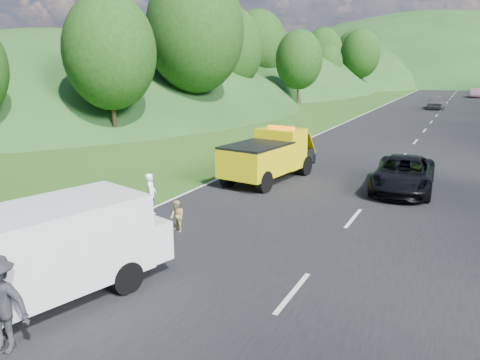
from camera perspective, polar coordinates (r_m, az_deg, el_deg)
The scene contains 14 objects.
ground at distance 14.05m, azimuth -2.32°, elevation -7.70°, with size 320.00×320.00×0.00m, color #38661E.
road_surface at distance 51.79m, azimuth 22.85°, elevation 7.24°, with size 14.00×200.00×0.02m, color black.
tree_line_left at distance 75.95m, azimuth 7.04°, elevation 10.06°, with size 14.00×140.00×14.00m, color #284F17, non-canonical shape.
hills_backdrop at distance 146.21m, azimuth 27.02°, elevation 10.56°, with size 201.00×288.60×44.00m, color #2D5B23, non-canonical shape.
tow_truck at distance 21.12m, azimuth 3.60°, elevation 3.01°, with size 2.73×5.75×2.38m.
white_van at distance 11.05m, azimuth -23.57°, elevation -8.10°, with size 4.25×6.76×2.24m.
woman at distance 16.74m, azimuth -10.66°, elevation -4.30°, with size 0.55×0.40×1.51m, color white.
child at distance 15.06m, azimuth -7.62°, elevation -6.29°, with size 0.49×0.39×1.02m, color tan.
worker at distance 10.25m, azimuth -26.80°, elevation -18.17°, with size 1.23×0.71×1.90m, color black.
suitcase at distance 16.42m, azimuth -17.49°, elevation -3.94°, with size 0.39×0.22×0.63m, color #4E4E3A.
passing_suv at distance 20.76m, azimuth 19.12°, elevation -1.25°, with size 2.34×5.07×1.41m, color black.
dist_car_a at distance 59.36m, azimuth 22.72°, elevation 7.98°, with size 1.82×4.52×1.54m, color #4E4C51.
dist_car_b at distance 81.74m, azimuth 26.70°, elevation 8.97°, with size 1.47×4.20×1.39m, color #6C4856.
dist_car_c at distance 105.82m, azimuth 25.36°, elevation 9.95°, with size 1.83×4.51×1.31m, color #A05750.
Camera 1 is at (6.31, -11.42, 5.22)m, focal length 35.00 mm.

